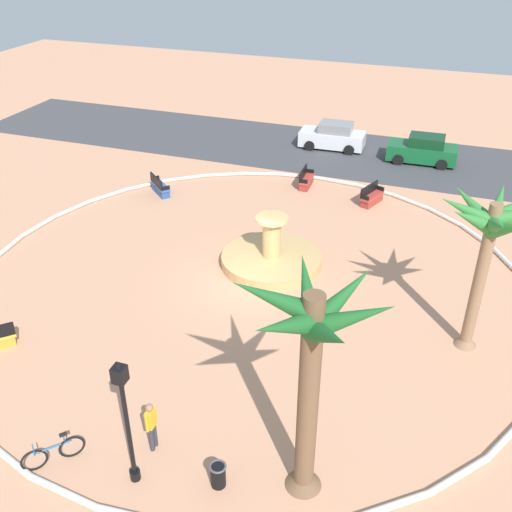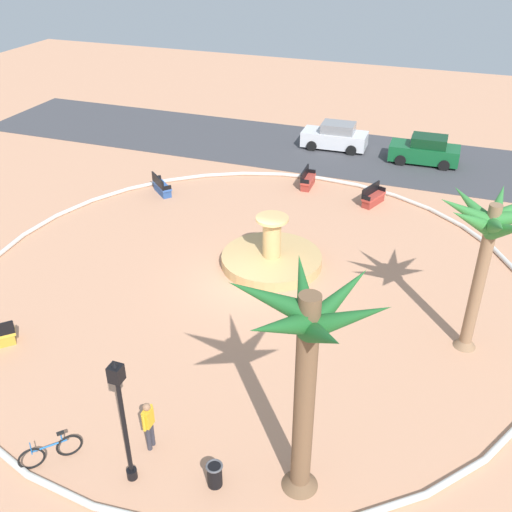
# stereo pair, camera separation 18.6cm
# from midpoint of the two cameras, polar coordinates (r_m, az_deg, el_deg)

# --- Properties ---
(ground_plane) EXTENTS (80.00, 80.00, 0.00)m
(ground_plane) POSITION_cam_midpoint_polar(r_m,az_deg,el_deg) (23.92, -0.46, -2.57)
(ground_plane) COLOR tan
(plaza_curb) EXTENTS (22.48, 22.48, 0.20)m
(plaza_curb) POSITION_cam_midpoint_polar(r_m,az_deg,el_deg) (23.87, -0.46, -2.37)
(plaza_curb) COLOR silver
(plaza_curb) RESTS_ON ground
(street_asphalt) EXTENTS (48.00, 8.00, 0.03)m
(street_asphalt) POSITION_cam_midpoint_polar(r_m,az_deg,el_deg) (37.44, 8.11, 9.90)
(street_asphalt) COLOR #424247
(street_asphalt) RESTS_ON ground
(fountain) EXTENTS (4.26, 4.26, 2.25)m
(fountain) POSITION_cam_midpoint_polar(r_m,az_deg,el_deg) (24.95, 1.73, -0.20)
(fountain) COLOR tan
(fountain) RESTS_ON ground
(palm_tree_near_fountain) EXTENTS (3.76, 3.56, 6.32)m
(palm_tree_near_fountain) POSITION_cam_midpoint_polar(r_m,az_deg,el_deg) (13.50, 5.41, -9.39)
(palm_tree_near_fountain) COLOR brown
(palm_tree_near_fountain) RESTS_ON ground
(palm_tree_by_curb) EXTENTS (3.51, 3.48, 5.69)m
(palm_tree_by_curb) POSITION_cam_midpoint_polar(r_m,az_deg,el_deg) (19.63, 21.97, 2.02)
(palm_tree_by_curb) COLOR #8E6B4C
(palm_tree_by_curb) RESTS_ON ground
(bench_west) EXTENTS (0.56, 1.62, 1.00)m
(bench_west) POSITION_cam_midpoint_polar(r_m,az_deg,el_deg) (32.30, 5.18, 7.27)
(bench_west) COLOR #B73D33
(bench_west) RESTS_ON ground
(bench_north) EXTENTS (1.03, 1.67, 1.00)m
(bench_north) POSITION_cam_midpoint_polar(r_m,az_deg,el_deg) (30.78, 11.43, 5.54)
(bench_north) COLOR #B73D33
(bench_north) RESTS_ON ground
(bench_southeast) EXTENTS (1.53, 1.43, 1.00)m
(bench_southeast) POSITION_cam_midpoint_polar(r_m,az_deg,el_deg) (31.75, -8.95, 6.58)
(bench_southeast) COLOR #335BA8
(bench_southeast) RESTS_ON ground
(lamppost) EXTENTS (0.32, 0.32, 4.04)m
(lamppost) POSITION_cam_midpoint_polar(r_m,az_deg,el_deg) (15.37, -12.47, -14.66)
(lamppost) COLOR black
(lamppost) RESTS_ON ground
(trash_bin) EXTENTS (0.46, 0.46, 0.73)m
(trash_bin) POSITION_cam_midpoint_polar(r_m,az_deg,el_deg) (16.40, -3.68, -20.34)
(trash_bin) COLOR black
(trash_bin) RESTS_ON ground
(bicycle_red_frame) EXTENTS (1.21, 1.30, 0.94)m
(bicycle_red_frame) POSITION_cam_midpoint_polar(r_m,az_deg,el_deg) (17.74, -18.96, -17.45)
(bicycle_red_frame) COLOR black
(bicycle_red_frame) RESTS_ON ground
(person_cyclist_helmet) EXTENTS (0.22, 0.53, 1.64)m
(person_cyclist_helmet) POSITION_cam_midpoint_polar(r_m,az_deg,el_deg) (17.05, -10.04, -15.66)
(person_cyclist_helmet) COLOR #33333D
(person_cyclist_helmet) RESTS_ON ground
(parked_car_leftmost) EXTENTS (4.06, 2.03, 1.67)m
(parked_car_leftmost) POSITION_cam_midpoint_polar(r_m,az_deg,el_deg) (37.83, 7.81, 11.37)
(parked_car_leftmost) COLOR silver
(parked_car_leftmost) RESTS_ON ground
(parked_car_second) EXTENTS (4.04, 2.00, 1.67)m
(parked_car_second) POSITION_cam_midpoint_polar(r_m,az_deg,el_deg) (36.61, 16.19, 9.77)
(parked_car_second) COLOR #145B2D
(parked_car_second) RESTS_ON ground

